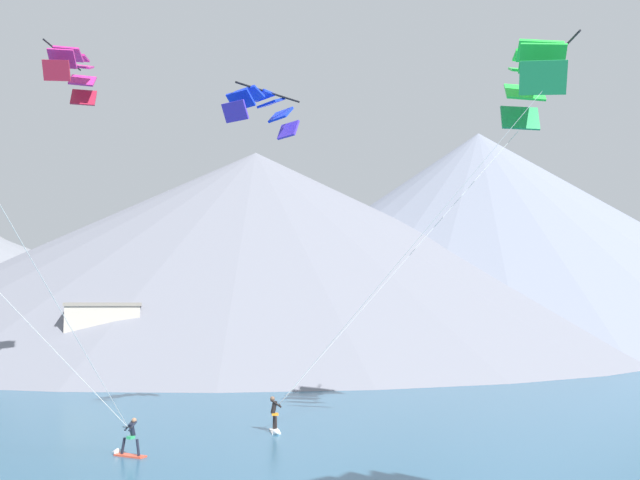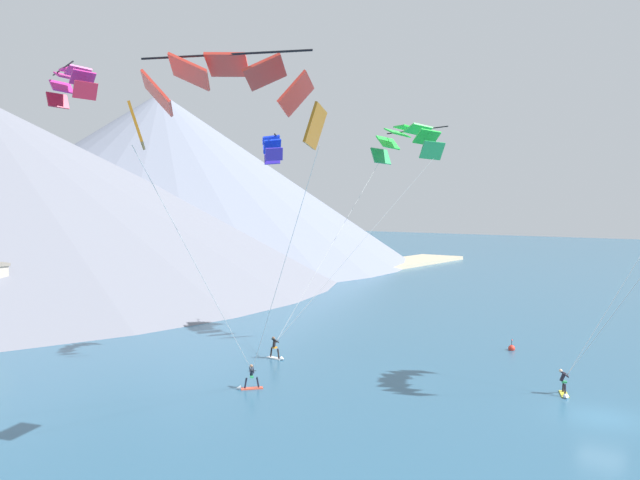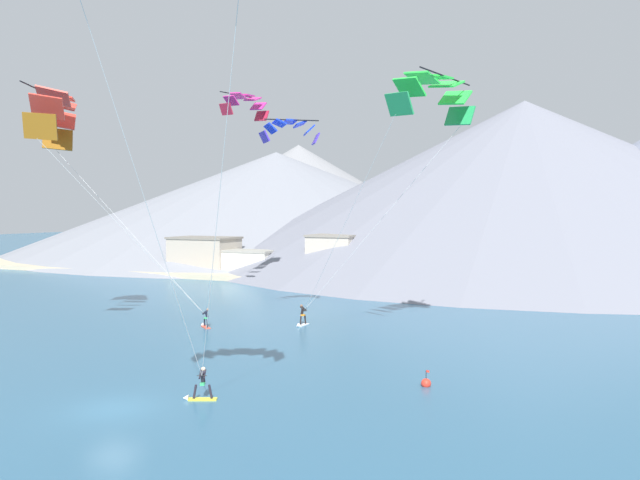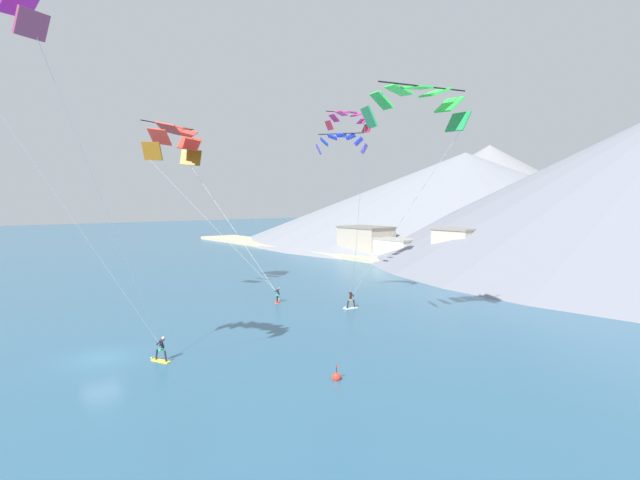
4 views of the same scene
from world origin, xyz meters
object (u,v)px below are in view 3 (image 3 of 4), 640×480
kitesurfer_near_lead (199,390)px  race_marker_buoy (426,383)px  parafoil_kite_near_trail (54,113)px  parafoil_kite_distant_high_outer (245,103)px  parafoil_kite_distant_low_drift (290,129)px  kitesurfer_near_trail (205,322)px  parafoil_kite_mid_center (433,93)px  kitesurfer_mid_center (302,319)px

kitesurfer_near_lead → race_marker_buoy: kitesurfer_near_lead is taller
parafoil_kite_near_trail → race_marker_buoy: size_ratio=17.22×
parafoil_kite_distant_high_outer → parafoil_kite_distant_low_drift: parafoil_kite_distant_high_outer is taller
kitesurfer_near_lead → parafoil_kite_distant_high_outer: 39.43m
kitesurfer_near_trail → parafoil_kite_mid_center: bearing=-2.4°
parafoil_kite_distant_low_drift → race_marker_buoy: (14.85, -13.16, -16.27)m
parafoil_kite_near_trail → parafoil_kite_mid_center: 28.60m
kitesurfer_near_trail → parafoil_kite_distant_high_outer: bearing=106.5°
kitesurfer_near_trail → kitesurfer_mid_center: 8.01m
kitesurfer_mid_center → parafoil_kite_distant_high_outer: (-11.05, 9.64, 20.24)m
kitesurfer_near_trail → parafoil_kite_distant_low_drift: size_ratio=0.37×
kitesurfer_near_lead → race_marker_buoy: bearing=35.2°
kitesurfer_near_trail → parafoil_kite_distant_high_outer: 24.70m
parafoil_kite_mid_center → race_marker_buoy: size_ratio=17.20×
race_marker_buoy → kitesurfer_near_trail: bearing=155.1°
kitesurfer_near_trail → parafoil_kite_near_trail: parafoil_kite_near_trail is taller
parafoil_kite_distant_low_drift → parafoil_kite_distant_high_outer: bearing=135.5°
kitesurfer_near_lead → parafoil_kite_near_trail: parafoil_kite_near_trail is taller
kitesurfer_near_lead → parafoil_kite_near_trail: bearing=153.9°
kitesurfer_near_lead → parafoil_kite_mid_center: 24.87m
parafoil_kite_near_trail → race_marker_buoy: 34.38m
kitesurfer_near_lead → parafoil_kite_distant_low_drift: 26.20m
parafoil_kite_near_trail → parafoil_kite_distant_low_drift: parafoil_kite_near_trail is taller
kitesurfer_mid_center → parafoil_kite_mid_center: 21.42m
kitesurfer_near_lead → parafoil_kite_near_trail: (-19.75, 9.67, 16.63)m
parafoil_kite_mid_center → parafoil_kite_distant_low_drift: (-12.94, 4.17, -1.23)m
kitesurfer_mid_center → parafoil_kite_distant_high_outer: parafoil_kite_distant_high_outer is taller
kitesurfer_near_lead → kitesurfer_near_trail: bearing=123.2°
kitesurfer_near_trail → parafoil_kite_distant_low_drift: 17.47m
kitesurfer_near_trail → kitesurfer_mid_center: size_ratio=0.90×
race_marker_buoy → kitesurfer_near_lead: bearing=-144.8°
parafoil_kite_mid_center → parafoil_kite_near_trail: bearing=-167.1°
parafoil_kite_near_trail → parafoil_kite_mid_center: (27.87, 6.40, 0.52)m
kitesurfer_mid_center → parafoil_kite_mid_center: size_ratio=0.10×
parafoil_kite_distant_low_drift → parafoil_kite_mid_center: bearing=-17.9°
race_marker_buoy → parafoil_kite_distant_low_drift: bearing=138.5°
kitesurfer_mid_center → race_marker_buoy: size_ratio=1.80×
kitesurfer_near_lead → parafoil_kite_distant_high_outer: (-15.02, 30.27, 20.31)m
kitesurfer_mid_center → parafoil_kite_near_trail: parafoil_kite_near_trail is taller
parafoil_kite_mid_center → parafoil_kite_distant_high_outer: bearing=148.5°
kitesurfer_near_lead → kitesurfer_mid_center: bearing=100.9°
kitesurfer_mid_center → parafoil_kite_mid_center: bearing=-20.7°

